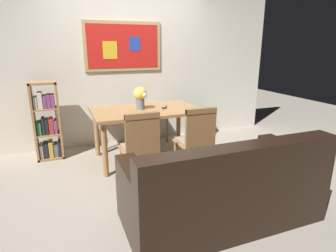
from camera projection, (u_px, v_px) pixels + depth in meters
ground_plane at (159, 173)px, 3.61m from camera, size 12.00×12.00×0.00m
wall_back_with_painting at (129, 64)px, 4.55m from camera, size 5.20×0.14×2.60m
dining_table at (146, 116)px, 3.91m from camera, size 1.47×0.91×0.74m
dining_chair_far_right at (153, 109)px, 4.79m from camera, size 0.40×0.41×0.91m
dining_chair_far_left at (111, 113)px, 4.55m from camera, size 0.40×0.41×0.91m
dining_chair_near_right at (196, 137)px, 3.33m from camera, size 0.40×0.41×0.91m
dining_chair_near_left at (141, 144)px, 3.10m from camera, size 0.40×0.41×0.91m
leather_couch at (224, 190)px, 2.55m from camera, size 1.80×0.84×0.84m
bookshelf at (48, 124)px, 3.98m from camera, size 0.36×0.28×1.11m
potted_ivy at (205, 121)px, 5.13m from camera, size 0.32×0.32×0.53m
flower_vase at (140, 96)px, 3.84m from camera, size 0.19×0.19×0.31m
tv_remote at (164, 107)px, 3.96m from camera, size 0.12×0.16×0.02m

